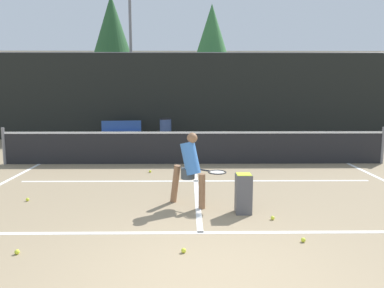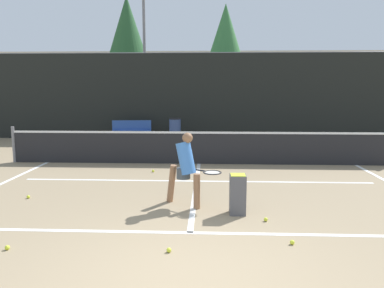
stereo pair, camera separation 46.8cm
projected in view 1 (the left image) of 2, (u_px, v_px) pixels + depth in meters
The scene contains 21 objects.
ground_plane at pixel (205, 281), 4.30m from camera, with size 100.00×100.00×0.00m, color #937F60.
court_baseline_near at pixel (200, 233), 5.73m from camera, with size 11.00×0.10×0.01m, color white.
court_service_line at pixel (196, 181), 8.90m from camera, with size 8.25×0.10×0.01m, color white.
court_center_mark at pixel (196, 187), 8.33m from camera, with size 0.10×5.25×0.01m, color white.
net at pixel (194, 146), 10.85m from camera, with size 11.09×0.09×1.07m.
fence_back at pixel (192, 97), 15.87m from camera, with size 24.00×0.06×3.66m.
player_practicing at pixel (190, 166), 6.94m from camera, with size 1.15×0.66×1.40m.
tennis_ball_scattered_0 at pixel (273, 218), 6.29m from camera, with size 0.07×0.07×0.07m, color #D1E033.
tennis_ball_scattered_1 at pixel (303, 240), 5.38m from camera, with size 0.07×0.07×0.07m, color #D1E033.
tennis_ball_scattered_2 at pixel (150, 171), 9.78m from camera, with size 0.07×0.07×0.07m, color #D1E033.
tennis_ball_scattered_3 at pixel (184, 250), 5.03m from camera, with size 0.07×0.07×0.07m, color #D1E033.
tennis_ball_scattered_4 at pixel (17, 252), 4.99m from camera, with size 0.07×0.07×0.07m, color #D1E033.
tennis_ball_scattered_5 at pixel (28, 200), 7.32m from camera, with size 0.07×0.07×0.07m, color #D1E033.
ball_hopper at pixel (243, 193), 6.59m from camera, with size 0.28×0.28×0.71m.
courtside_bench at pixel (121, 130), 15.27m from camera, with size 1.63×0.57×0.86m.
trash_bin at pixel (166, 130), 15.06m from camera, with size 0.48×0.48×0.98m.
parked_car at pixel (226, 119), 18.64m from camera, with size 1.84×4.24×1.53m.
floodlight_mast at pixel (130, 32), 20.32m from camera, with size 1.10×0.24×8.12m.
tree_west at pixel (212, 41), 21.44m from camera, with size 2.59×2.59×6.91m.
tree_mid at pixel (112, 33), 23.89m from camera, with size 3.01×3.01×8.04m.
building_far at pixel (190, 83), 32.61m from camera, with size 36.00×2.40×5.22m, color beige.
Camera 1 is at (-0.19, -4.01, 2.20)m, focal length 35.00 mm.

